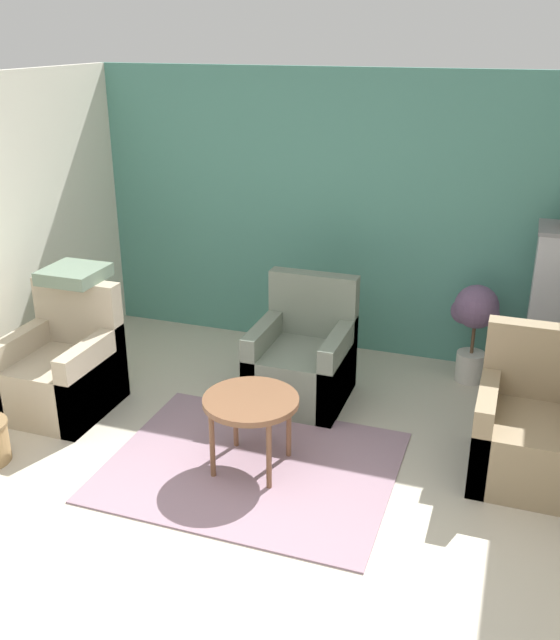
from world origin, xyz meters
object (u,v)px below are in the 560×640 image
(armchair_left, at_px, (63,372))
(potted_plant, at_px, (475,319))
(birdcage, at_px, (557,316))
(coffee_table, at_px, (251,406))
(armchair_right, at_px, (532,433))
(armchair_middle, at_px, (302,362))

(armchair_left, height_order, potted_plant, armchair_left)
(armchair_left, bearing_deg, birdcage, 22.53)
(armchair_left, distance_m, birdcage, 3.87)
(coffee_table, height_order, birdcage, birdcage)
(armchair_right, relative_size, birdcage, 0.69)
(armchair_middle, xyz_separation_m, birdcage, (1.86, 0.70, 0.37))
(coffee_table, xyz_separation_m, armchair_left, (-1.68, 0.29, -0.16))
(armchair_left, relative_size, armchair_right, 1.00)
(armchair_right, xyz_separation_m, armchair_middle, (-1.74, 0.52, 0.00))
(armchair_left, relative_size, armchair_middle, 1.00)
(armchair_middle, distance_m, potted_plant, 1.47)
(coffee_table, bearing_deg, birdcage, 43.18)
(armchair_right, height_order, armchair_middle, same)
(coffee_table, bearing_deg, potted_plant, 55.25)
(coffee_table, relative_size, potted_plant, 0.75)
(armchair_right, bearing_deg, armchair_left, -175.77)
(armchair_right, height_order, birdcage, birdcage)
(armchair_middle, bearing_deg, armchair_left, -155.51)
(armchair_left, height_order, birdcage, birdcage)
(coffee_table, bearing_deg, armchair_middle, 88.95)
(armchair_middle, height_order, birdcage, birdcage)
(coffee_table, relative_size, armchair_right, 0.66)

